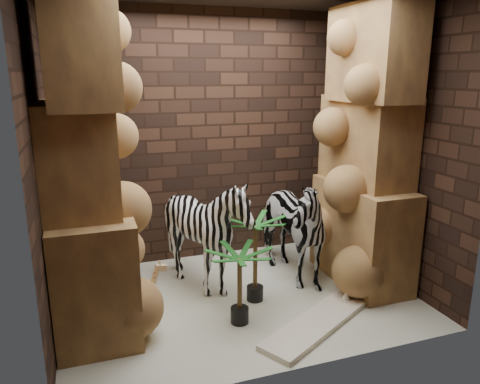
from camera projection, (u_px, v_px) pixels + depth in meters
name	position (u px, v px, depth m)	size (l,w,h in m)	color
floor	(240.00, 298.00, 4.70)	(3.50, 3.50, 0.00)	silver
wall_back	(206.00, 138.00, 5.46)	(3.50, 3.50, 0.00)	#352016
wall_front	(298.00, 185.00, 3.17)	(3.50, 3.50, 0.00)	#352016
wall_left	(41.00, 167.00, 3.76)	(3.00, 3.00, 0.00)	#352016
wall_right	(394.00, 146.00, 4.87)	(3.00, 3.00, 0.00)	#352016
rock_pillar_left	(86.00, 165.00, 3.87)	(0.68, 1.30, 3.00)	tan
rock_pillar_right	(367.00, 148.00, 4.77)	(0.58, 1.25, 3.00)	tan
zebra_right	(285.00, 217.00, 5.00)	(0.66, 1.22, 1.44)	white
zebra_left	(207.00, 239.00, 4.73)	(1.03, 1.28, 1.16)	white
giraffe_toy	(139.00, 297.00, 4.04)	(0.33, 0.11, 0.64)	#DEC089
palm_front	(255.00, 259.00, 4.55)	(0.36, 0.36, 0.90)	#1A5C1C
palm_back	(240.00, 286.00, 4.15)	(0.36, 0.36, 0.74)	#1A5C1C
surfboard	(319.00, 321.00, 4.21)	(1.43, 0.35, 0.05)	white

